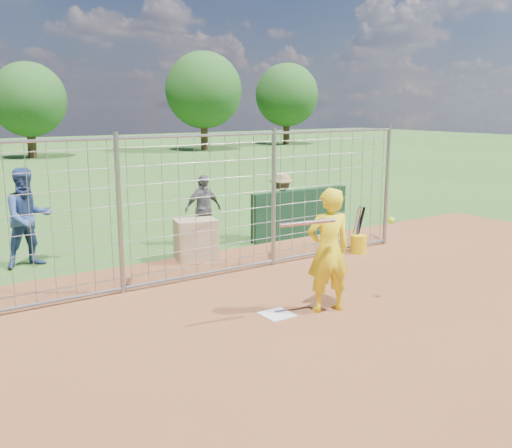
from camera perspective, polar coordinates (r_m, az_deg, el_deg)
ground at (r=8.57m, az=1.32°, el=-8.70°), size 100.00×100.00×0.00m
infield_dirt at (r=6.57m, az=17.18°, el=-15.93°), size 18.00×18.00×0.00m
home_plate at (r=8.42m, az=2.12°, el=-9.03°), size 0.43×0.43×0.02m
dugout_wall at (r=13.18m, az=4.43°, el=1.06°), size 2.60×0.20×1.10m
batter at (r=8.38m, az=7.24°, el=-2.65°), size 0.77×0.61×1.85m
bystander_a at (r=11.48m, az=-21.83°, el=0.59°), size 0.99×0.82×1.88m
bystander_b at (r=12.51m, az=-5.31°, el=1.46°), size 0.92×0.42×1.53m
bystander_c at (r=13.09m, az=2.55°, el=1.89°), size 1.04×0.69×1.50m
equipment_bin at (r=11.31m, az=-6.02°, el=-1.55°), size 0.91×0.72×0.80m
equipment_in_play at (r=7.96m, az=7.32°, el=0.19°), size 1.87×0.38×0.17m
bucket_with_bats at (r=11.94m, az=10.19°, el=-1.72°), size 0.34×0.35×0.98m
backstop_fence at (r=9.89m, az=-5.32°, el=1.61°), size 9.08×0.08×2.60m
tree_line at (r=35.55m, az=-21.71°, el=12.16°), size 44.66×6.72×6.48m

